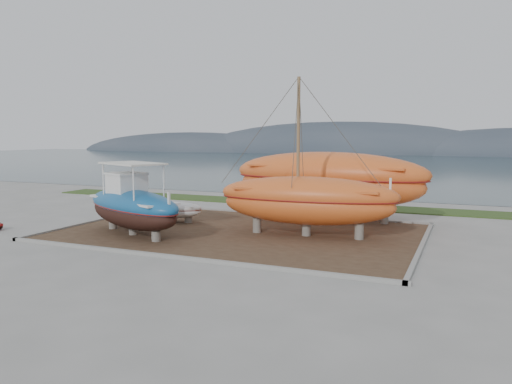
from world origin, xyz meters
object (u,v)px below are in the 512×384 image
at_px(blue_caique, 132,199).
at_px(orange_sailboat, 307,157).
at_px(white_dinghy, 170,212).
at_px(orange_bare_hull, 327,187).

distance_m(blue_caique, orange_sailboat, 9.02).
bearing_deg(blue_caique, white_dinghy, 118.48).
xyz_separation_m(blue_caique, orange_sailboat, (8.16, 3.21, 2.11)).
bearing_deg(blue_caique, orange_sailboat, 45.38).
relative_size(blue_caique, orange_sailboat, 0.83).
xyz_separation_m(white_dinghy, orange_bare_hull, (8.10, 4.60, 1.38)).
distance_m(white_dinghy, orange_bare_hull, 9.41).
bearing_deg(blue_caique, orange_bare_hull, 71.30).
height_order(white_dinghy, orange_sailboat, orange_sailboat).
xyz_separation_m(orange_sailboat, orange_bare_hull, (-0.37, 5.25, -1.97)).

